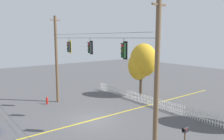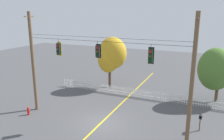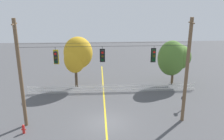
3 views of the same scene
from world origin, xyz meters
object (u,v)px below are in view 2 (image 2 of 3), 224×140
(traffic_signal_westbound_side, at_px, (59,49))
(autumn_maple_mid, at_px, (219,69))
(fire_hydrant, at_px, (28,111))
(traffic_signal_northbound_primary, at_px, (98,51))
(autumn_maple_near_fence, at_px, (111,55))
(roadside_mailbox, at_px, (200,118))
(traffic_signal_southbound_primary, at_px, (151,56))

(traffic_signal_westbound_side, bearing_deg, autumn_maple_mid, 35.15)
(fire_hydrant, bearing_deg, autumn_maple_mid, 33.45)
(traffic_signal_northbound_primary, relative_size, autumn_maple_near_fence, 0.21)
(autumn_maple_mid, xyz_separation_m, roadside_mailbox, (-1.15, -7.09, -2.45))
(traffic_signal_westbound_side, height_order, autumn_maple_near_fence, traffic_signal_westbound_side)
(autumn_maple_mid, bearing_deg, traffic_signal_westbound_side, -144.85)
(traffic_signal_northbound_primary, relative_size, traffic_signal_southbound_primary, 0.94)
(traffic_signal_southbound_primary, distance_m, fire_hydrant, 12.39)
(autumn_maple_near_fence, bearing_deg, roadside_mailbox, -32.77)
(autumn_maple_near_fence, relative_size, roadside_mailbox, 4.55)
(autumn_maple_near_fence, relative_size, fire_hydrant, 8.07)
(traffic_signal_southbound_primary, height_order, autumn_maple_mid, traffic_signal_southbound_primary)
(traffic_signal_northbound_primary, bearing_deg, autumn_maple_mid, 44.93)
(autumn_maple_near_fence, relative_size, autumn_maple_mid, 1.10)
(traffic_signal_southbound_primary, bearing_deg, traffic_signal_westbound_side, -180.00)
(traffic_signal_southbound_primary, xyz_separation_m, roadside_mailbox, (3.69, 1.99, -5.01))
(traffic_signal_westbound_side, relative_size, fire_hydrant, 1.88)
(autumn_maple_near_fence, distance_m, autumn_maple_mid, 12.02)
(fire_hydrant, bearing_deg, traffic_signal_westbound_side, 24.78)
(autumn_maple_near_fence, xyz_separation_m, roadside_mailbox, (10.87, -7.00, -2.98))
(traffic_signal_southbound_primary, height_order, fire_hydrant, traffic_signal_southbound_primary)
(traffic_signal_westbound_side, bearing_deg, roadside_mailbox, 9.63)
(autumn_maple_mid, height_order, roadside_mailbox, autumn_maple_mid)
(autumn_maple_mid, xyz_separation_m, fire_hydrant, (-15.73, -10.39, -3.20))
(fire_hydrant, distance_m, roadside_mailbox, 14.97)
(traffic_signal_northbound_primary, bearing_deg, autumn_maple_near_fence, 107.90)
(autumn_maple_near_fence, height_order, fire_hydrant, autumn_maple_near_fence)
(autumn_maple_mid, distance_m, roadside_mailbox, 7.59)
(traffic_signal_northbound_primary, xyz_separation_m, roadside_mailbox, (7.96, 2.00, -5.05))
(autumn_maple_near_fence, height_order, autumn_maple_mid, autumn_maple_near_fence)
(traffic_signal_westbound_side, distance_m, traffic_signal_southbound_primary, 8.06)
(fire_hydrant, bearing_deg, autumn_maple_near_fence, 70.16)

